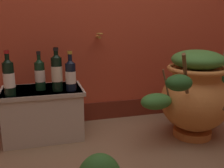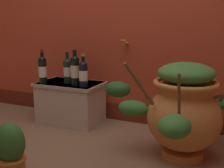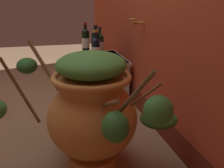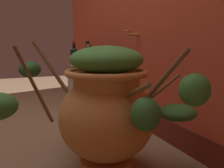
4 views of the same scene
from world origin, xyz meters
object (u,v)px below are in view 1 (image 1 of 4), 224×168
terracotta_urn (196,93)px  wine_bottle_right (9,76)px  wine_bottle_middle (57,71)px  wine_bottle_back (71,74)px  wine_bottle_left (40,74)px

terracotta_urn → wine_bottle_right: 1.39m
wine_bottle_middle → wine_bottle_back: size_ratio=1.08×
wine_bottle_right → wine_bottle_back: 0.43m
wine_bottle_right → wine_bottle_back: wine_bottle_right is taller
wine_bottle_middle → wine_bottle_right: (-0.33, -0.04, -0.01)m
wine_bottle_left → terracotta_urn: bearing=-14.4°
terracotta_urn → wine_bottle_middle: bearing=167.3°
wine_bottle_middle → wine_bottle_right: bearing=-172.5°
wine_bottle_right → wine_bottle_back: size_ratio=1.07×
wine_bottle_back → wine_bottle_left: bearing=158.7°
wine_bottle_left → wine_bottle_back: (0.22, -0.09, -0.00)m
wine_bottle_right → wine_bottle_back: (0.43, 0.02, -0.01)m
terracotta_urn → wine_bottle_right: terracotta_urn is taller
terracotta_urn → wine_bottle_left: (-1.16, 0.30, 0.16)m
wine_bottle_right → wine_bottle_left: bearing=27.4°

